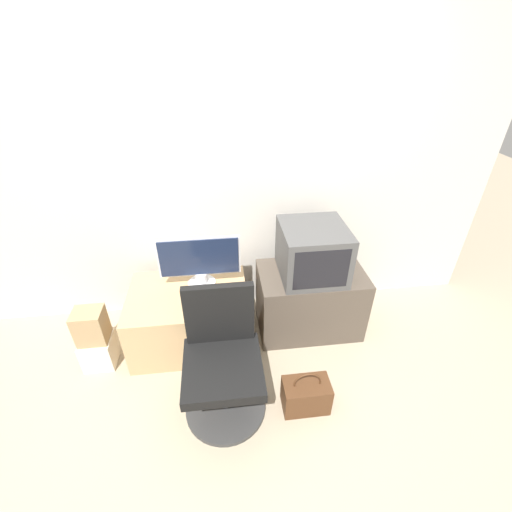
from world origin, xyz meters
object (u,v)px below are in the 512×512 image
at_px(cardboard_box_lower, 100,350).
at_px(keyboard, 205,297).
at_px(mouse, 235,293).
at_px(office_chair, 223,364).
at_px(crt_tv, 313,252).
at_px(handbag, 306,395).
at_px(main_monitor, 200,261).

bearing_deg(cardboard_box_lower, keyboard, 6.47).
bearing_deg(cardboard_box_lower, mouse, 5.61).
relative_size(office_chair, cardboard_box_lower, 3.63).
xyz_separation_m(mouse, cardboard_box_lower, (-1.05, -0.10, -0.37)).
xyz_separation_m(crt_tv, handbag, (-0.19, -0.75, -0.64)).
xyz_separation_m(keyboard, cardboard_box_lower, (-0.82, -0.09, -0.36)).
bearing_deg(mouse, cardboard_box_lower, -174.39).
relative_size(crt_tv, handbag, 1.49).
xyz_separation_m(cardboard_box_lower, handbag, (1.46, -0.56, -0.00)).
bearing_deg(main_monitor, crt_tv, -4.66).
height_order(keyboard, office_chair, office_chair).
height_order(main_monitor, mouse, main_monitor).
height_order(mouse, office_chair, office_chair).
bearing_deg(office_chair, cardboard_box_lower, 153.94).
bearing_deg(keyboard, cardboard_box_lower, -173.53).
relative_size(mouse, cardboard_box_lower, 0.21).
relative_size(mouse, handbag, 0.15).
bearing_deg(crt_tv, office_chair, -138.00).
xyz_separation_m(office_chair, cardboard_box_lower, (-0.92, 0.45, -0.25)).
relative_size(mouse, crt_tv, 0.10).
height_order(mouse, crt_tv, crt_tv).
bearing_deg(crt_tv, keyboard, -172.97).
bearing_deg(keyboard, crt_tv, 7.03).
distance_m(office_chair, handbag, 0.60).
distance_m(main_monitor, cardboard_box_lower, 1.01).
relative_size(main_monitor, keyboard, 1.88).
bearing_deg(handbag, office_chair, 168.77).
height_order(keyboard, mouse, mouse).
xyz_separation_m(keyboard, office_chair, (0.11, -0.54, -0.11)).
relative_size(crt_tv, office_chair, 0.57).
distance_m(keyboard, handbag, 0.98).
distance_m(mouse, crt_tv, 0.66).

